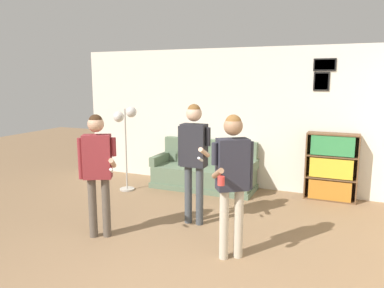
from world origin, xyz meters
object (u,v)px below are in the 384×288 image
(floor_lamp, at_px, (125,126))
(person_player_foreground_left, at_px, (97,163))
(couch, at_px, (205,173))
(person_watcher_holding_cup, at_px, (232,171))
(bookshelf, at_px, (331,167))
(person_player_foreground_center, at_px, (194,151))

(floor_lamp, distance_m, person_player_foreground_left, 2.17)
(couch, height_order, person_watcher_holding_cup, person_watcher_holding_cup)
(bookshelf, relative_size, person_player_foreground_center, 0.67)
(person_player_foreground_center, bearing_deg, floor_lamp, 150.31)
(couch, relative_size, floor_lamp, 1.24)
(floor_lamp, relative_size, person_player_foreground_center, 0.91)
(person_watcher_holding_cup, bearing_deg, floor_lamp, 145.05)
(person_player_foreground_left, distance_m, person_player_foreground_center, 1.36)
(person_player_foreground_left, bearing_deg, floor_lamp, 113.40)
(person_watcher_holding_cup, bearing_deg, couch, 117.53)
(couch, bearing_deg, person_player_foreground_center, -73.52)
(couch, relative_size, person_player_foreground_center, 1.13)
(bookshelf, distance_m, person_watcher_holding_cup, 2.99)
(bookshelf, xyz_separation_m, person_player_foreground_center, (-1.78, -1.98, 0.51))
(couch, height_order, bookshelf, bookshelf)
(floor_lamp, relative_size, person_player_foreground_left, 0.97)
(bookshelf, xyz_separation_m, person_player_foreground_left, (-2.77, -2.91, 0.43))
(couch, height_order, person_player_foreground_left, person_player_foreground_left)
(couch, xyz_separation_m, bookshelf, (2.31, 0.19, 0.29))
(person_player_foreground_center, xyz_separation_m, person_watcher_holding_cup, (0.83, -0.82, -0.03))
(person_watcher_holding_cup, bearing_deg, person_player_foreground_left, -176.48)
(floor_lamp, bearing_deg, person_player_foreground_center, -29.69)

